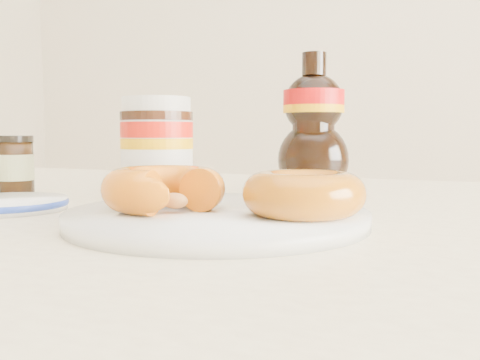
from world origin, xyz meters
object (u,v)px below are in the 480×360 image
at_px(nutella_jar, 157,144).
at_px(dining_table, 188,283).
at_px(syrup_bottle, 313,124).
at_px(donut_whole, 304,194).
at_px(dark_jar, 15,165).
at_px(plate, 217,217).
at_px(blue_rim_saucer, 8,204).
at_px(donut_bitten, 164,189).

bearing_deg(nutella_jar, dining_table, -36.16).
bearing_deg(syrup_bottle, donut_whole, -76.05).
height_order(syrup_bottle, dark_jar, syrup_bottle).
relative_size(dining_table, nutella_jar, 11.45).
xyz_separation_m(plate, donut_whole, (0.08, -0.00, 0.02)).
height_order(dining_table, plate, plate).
bearing_deg(dark_jar, plate, -18.47).
height_order(plate, blue_rim_saucer, same).
relative_size(plate, syrup_bottle, 1.43).
bearing_deg(donut_bitten, dark_jar, 151.36).
relative_size(donut_whole, blue_rim_saucer, 0.82).
bearing_deg(dark_jar, donut_bitten, -23.92).
height_order(dining_table, blue_rim_saucer, blue_rim_saucer).
xyz_separation_m(plate, dark_jar, (-0.36, 0.12, 0.03)).
distance_m(donut_whole, blue_rim_saucer, 0.32).
height_order(plate, dark_jar, dark_jar).
relative_size(donut_whole, dark_jar, 1.31).
bearing_deg(dark_jar, dining_table, -7.07).
xyz_separation_m(nutella_jar, dark_jar, (-0.21, -0.02, -0.03)).
bearing_deg(donut_whole, dining_table, 150.97).
height_order(donut_whole, dark_jar, dark_jar).
distance_m(syrup_bottle, dark_jar, 0.40).
bearing_deg(dark_jar, blue_rim_saucer, -46.80).
bearing_deg(dark_jar, syrup_bottle, 21.97).
relative_size(donut_bitten, nutella_jar, 0.87).
bearing_deg(plate, syrup_bottle, 87.54).
distance_m(dark_jar, blue_rim_saucer, 0.17).
xyz_separation_m(syrup_bottle, dark_jar, (-0.37, -0.15, -0.05)).
bearing_deg(dining_table, dark_jar, 172.93).
distance_m(donut_whole, syrup_bottle, 0.28).
height_order(nutella_jar, syrup_bottle, syrup_bottle).
xyz_separation_m(dining_table, plate, (0.08, -0.08, 0.09)).
bearing_deg(blue_rim_saucer, dark_jar, 133.20).
bearing_deg(plate, nutella_jar, 137.11).
bearing_deg(plate, donut_whole, -0.97).
height_order(donut_bitten, blue_rim_saucer, donut_bitten).
bearing_deg(dining_table, syrup_bottle, 64.48).
height_order(dining_table, nutella_jar, nutella_jar).
distance_m(plate, syrup_bottle, 0.28).
distance_m(donut_bitten, nutella_jar, 0.19).
relative_size(plate, blue_rim_saucer, 2.15).
xyz_separation_m(dining_table, dark_jar, (-0.28, 0.03, 0.12)).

